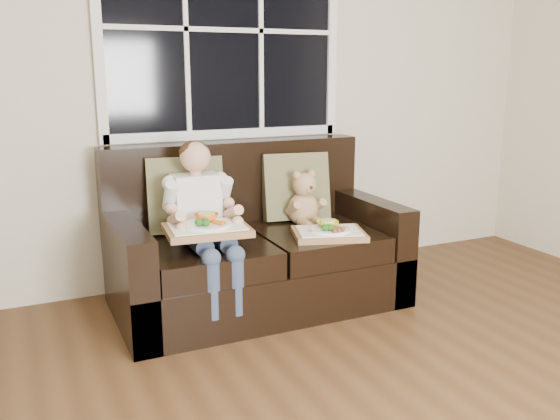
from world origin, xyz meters
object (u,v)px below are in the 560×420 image
child (202,209)px  tray_right (329,232)px  tray_left (207,227)px  teddy_bear (304,202)px  loveseat (253,252)px

child → tray_right: size_ratio=1.79×
tray_left → tray_right: size_ratio=0.98×
teddy_bear → tray_right: size_ratio=0.74×
child → tray_right: bearing=-15.5°
loveseat → child: (-0.36, -0.12, 0.34)m
tray_left → teddy_bear: bearing=26.7°
loveseat → tray_right: 0.50m
child → tray_left: 0.17m
tray_left → tray_right: 0.74m
child → tray_left: (-0.02, -0.15, -0.07)m
child → teddy_bear: size_ratio=2.42×
child → teddy_bear: bearing=10.5°
child → tray_left: child is taller
tray_right → child: bearing=-177.7°
teddy_bear → tray_right: 0.35m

